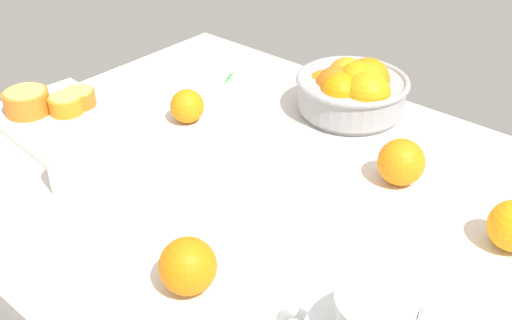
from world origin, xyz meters
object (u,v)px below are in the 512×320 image
loose_orange_0 (188,266)px  loose_orange_1 (187,106)px  orange_half_2 (66,104)px  fruit_bowl (352,89)px  orange_half_1 (79,98)px  loose_orange_2 (401,162)px  cutting_board (62,120)px  orange_half_0 (27,102)px  juice_glass (70,171)px

loose_orange_0 → loose_orange_1: (-32.32, 30.76, -0.55)cm
orange_half_2 → fruit_bowl: bearing=42.5°
orange_half_1 → orange_half_2: (0.47, -3.20, 0.08)cm
orange_half_1 → loose_orange_2: (60.16, 19.52, 0.99)cm
fruit_bowl → loose_orange_1: fruit_bowl is taller
cutting_board → loose_orange_2: loose_orange_2 is taller
cutting_board → loose_orange_0: 52.21cm
fruit_bowl → orange_half_1: fruit_bowl is taller
orange_half_1 → loose_orange_2: 63.26cm
orange_half_0 → loose_orange_0: 57.79cm
loose_orange_0 → juice_glass: bearing=174.3°
juice_glass → orange_half_0: (-26.39, 8.60, 0.01)cm
loose_orange_2 → juice_glass: bearing=-137.0°
cutting_board → orange_half_1: 5.82cm
cutting_board → loose_orange_0: bearing=-16.2°
orange_half_0 → loose_orange_2: 70.86cm
orange_half_1 → loose_orange_1: 22.16cm
loose_orange_2 → orange_half_0: bearing=-157.1°
orange_half_2 → loose_orange_0: bearing=-17.9°
juice_glass → orange_half_2: bearing=147.1°
orange_half_0 → loose_orange_0: size_ratio=1.13×
orange_half_1 → loose_orange_0: loose_orange_0 is taller
fruit_bowl → cutting_board: 56.08cm
fruit_bowl → orange_half_0: 62.69cm
orange_half_0 → orange_half_2: (5.56, 4.89, -0.55)cm
orange_half_0 → loose_orange_2: size_ratio=1.11×
orange_half_0 → orange_half_2: bearing=41.3°
juice_glass → orange_half_0: bearing=162.0°
loose_orange_1 → orange_half_0: bearing=-141.8°
juice_glass → orange_half_2: (-20.83, 13.48, -0.54)cm
orange_half_0 → loose_orange_2: (65.26, 27.60, 0.36)cm
loose_orange_0 → loose_orange_2: 40.16cm
orange_half_1 → orange_half_2: size_ratio=0.99×
orange_half_2 → cutting_board: bearing=-62.9°
fruit_bowl → orange_half_0: fruit_bowl is taller
loose_orange_0 → fruit_bowl: bearing=100.8°
cutting_board → orange_half_0: size_ratio=3.40×
juice_glass → loose_orange_2: (38.87, 36.20, 0.37)cm
orange_half_2 → loose_orange_1: size_ratio=1.02×
loose_orange_2 → fruit_bowl: bearing=142.4°
orange_half_0 → loose_orange_1: loose_orange_1 is taller
cutting_board → orange_half_1: bearing=105.9°
loose_orange_1 → fruit_bowl: bearing=46.3°
loose_orange_2 → orange_half_2: bearing=-159.2°
cutting_board → loose_orange_1: bearing=42.5°
orange_half_1 → loose_orange_2: size_ratio=0.84×
juice_glass → orange_half_2: juice_glass is taller
fruit_bowl → cutting_board: bearing=-135.3°
juice_glass → loose_orange_0: (30.22, -3.01, 0.31)cm
juice_glass → orange_half_1: (-21.30, 16.68, -0.62)cm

